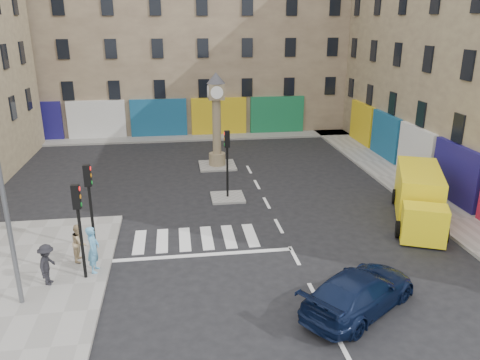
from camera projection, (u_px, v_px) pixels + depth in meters
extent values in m
plane|color=black|center=(301.00, 268.00, 18.62)|extent=(120.00, 120.00, 0.00)
cube|color=gray|center=(394.00, 177.00, 29.11)|extent=(2.60, 30.00, 0.15)
cube|color=gray|center=(184.00, 138.00, 38.85)|extent=(32.00, 2.40, 0.15)
cube|color=gray|center=(228.00, 197.00, 25.83)|extent=(1.80, 1.80, 0.12)
cube|color=gray|center=(217.00, 166.00, 31.44)|extent=(2.40, 2.40, 0.12)
cube|color=gray|center=(179.00, 30.00, 41.54)|extent=(32.00, 10.00, 17.00)
cylinder|color=black|center=(82.00, 244.00, 17.20)|extent=(0.12, 0.12, 2.80)
cube|color=black|center=(76.00, 197.00, 16.60)|extent=(0.28, 0.22, 0.90)
cylinder|color=black|center=(92.00, 218.00, 19.45)|extent=(0.12, 0.12, 2.80)
cube|color=black|center=(87.00, 176.00, 18.85)|extent=(0.28, 0.22, 0.90)
cylinder|color=black|center=(227.00, 172.00, 25.35)|extent=(0.12, 0.12, 2.80)
cube|color=black|center=(227.00, 139.00, 24.75)|extent=(0.28, 0.22, 0.90)
cylinder|color=#595B60|center=(3.00, 193.00, 14.79)|extent=(0.16, 0.16, 8.00)
cylinder|color=#968762|center=(217.00, 159.00, 31.29)|extent=(1.10, 1.10, 0.80)
cylinder|color=#968762|center=(217.00, 127.00, 30.58)|extent=(0.56, 0.56, 3.60)
cube|color=#968762|center=(216.00, 91.00, 29.83)|extent=(1.00, 1.00, 1.00)
cylinder|color=white|center=(217.00, 93.00, 29.34)|extent=(0.80, 0.06, 0.80)
cone|color=#333338|center=(216.00, 78.00, 29.55)|extent=(1.20, 1.20, 0.70)
imported|color=black|center=(360.00, 291.00, 15.72)|extent=(5.12, 4.44, 1.41)
cube|color=yellow|center=(418.00, 191.00, 23.45)|extent=(3.66, 5.09, 2.25)
cube|color=yellow|center=(424.00, 224.00, 20.33)|extent=(2.17, 1.82, 1.66)
cube|color=black|center=(425.00, 216.00, 20.16)|extent=(1.88, 1.47, 0.69)
cylinder|color=black|center=(399.00, 229.00, 21.10)|extent=(0.54, 0.82, 0.78)
cylinder|color=black|center=(445.00, 234.00, 20.62)|extent=(0.54, 0.82, 0.78)
cylinder|color=black|center=(395.00, 196.00, 25.03)|extent=(0.54, 0.82, 0.78)
cylinder|color=black|center=(434.00, 200.00, 24.54)|extent=(0.54, 0.82, 0.78)
imported|color=#589FCB|center=(93.00, 249.00, 17.80)|extent=(0.51, 0.72, 1.86)
imported|color=tan|center=(80.00, 242.00, 18.69)|extent=(0.65, 0.80, 1.55)
imported|color=black|center=(47.00, 264.00, 16.97)|extent=(0.72, 1.09, 1.58)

